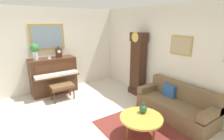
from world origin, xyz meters
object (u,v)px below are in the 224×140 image
Objects in this scene: grandfather_clock at (138,66)px; couch at (176,105)px; mantel_clock at (59,52)px; piano_bench at (62,87)px; teacup at (49,58)px; green_jug at (143,109)px; piano at (54,75)px; coffee_table at (141,118)px; flower_vase at (35,50)px.

grandfather_clock is 1.07× the size of couch.
grandfather_clock is 2.64m from mantel_clock.
teacup reaches higher than piano_bench.
piano is at bearing -163.49° from green_jug.
teacup is at bearing -53.95° from piano.
teacup reaches higher than coffee_table.
couch is at bearing 38.20° from flower_vase.
coffee_table is 3.67× the size of green_jug.
mantel_clock is 0.37m from teacup.
mantel_clock is (-1.63, -2.03, 0.40)m from grandfather_clock.
piano is at bearing -176.46° from piano_bench.
flower_vase is (-0.71, -0.53, 1.10)m from piano_bench.
piano reaches higher than piano_bench.
grandfather_clock reaches higher than coffee_table.
green_jug is at bearing -90.84° from couch.
couch is at bearing 89.16° from green_jug.
mantel_clock reaches higher than couch.
flower_vase is at bearing -141.80° from couch.
couch is 3.99m from teacup.
teacup is at bearing -164.44° from coffee_table.
teacup reaches higher than green_jug.
coffee_table is at bearing 21.19° from flower_vase.
coffee_table is (0.09, -1.28, 0.11)m from couch.
piano_bench is 0.37× the size of couch.
grandfather_clock is 2.85m from teacup.
couch is 1.28m from coffee_table.
green_jug is at bearing 24.02° from flower_vase.
piano_bench is 1.21× the size of flower_vase.
green_jug is at bearing 125.11° from coffee_table.
teacup is at bearing 79.69° from flower_vase.
couch is 1.15m from green_jug.
green_jug is at bearing 12.69° from mantel_clock.
grandfather_clock is 3.50× the size of flower_vase.
green_jug is (2.55, 0.92, 0.14)m from piano_bench.
coffee_table is 1.52× the size of flower_vase.
flower_vase is (0.00, -0.49, 0.91)m from piano.
teacup is 3.43m from green_jug.
piano_bench is at bearing 12.61° from teacup.
grandfather_clock is 5.34× the size of mantel_clock.
couch reaches higher than coffee_table.
flower_vase reaches higher than couch.
coffee_table is 3.51m from teacup.
couch is at bearing 38.58° from piano_bench.
flower_vase is at bearing -158.81° from coffee_table.
piano is 0.80m from mantel_clock.
grandfather_clock is 2.31× the size of coffee_table.
coffee_table is 3.77m from flower_vase.
green_jug reaches higher than piano_bench.
piano reaches higher than coffee_table.
couch is at bearing 32.55° from piano.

